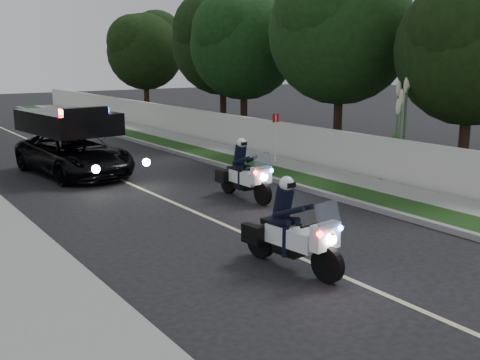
% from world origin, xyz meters
% --- Properties ---
extents(ground, '(120.00, 120.00, 0.00)m').
position_xyz_m(ground, '(0.00, 0.00, 0.00)').
color(ground, black).
rests_on(ground, ground).
extents(curb_right, '(0.20, 60.00, 0.15)m').
position_xyz_m(curb_right, '(4.10, 10.00, 0.07)').
color(curb_right, gray).
rests_on(curb_right, ground).
extents(grass_verge, '(1.20, 60.00, 0.16)m').
position_xyz_m(grass_verge, '(4.80, 10.00, 0.08)').
color(grass_verge, '#193814').
rests_on(grass_verge, ground).
extents(sidewalk_right, '(1.40, 60.00, 0.16)m').
position_xyz_m(sidewalk_right, '(6.10, 10.00, 0.08)').
color(sidewalk_right, gray).
rests_on(sidewalk_right, ground).
extents(property_wall, '(0.22, 60.00, 1.50)m').
position_xyz_m(property_wall, '(7.10, 10.00, 0.75)').
color(property_wall, beige).
rests_on(property_wall, ground).
extents(lane_marking, '(0.12, 50.00, 0.01)m').
position_xyz_m(lane_marking, '(0.00, 10.00, 0.00)').
color(lane_marking, '#BFB78C').
rests_on(lane_marking, ground).
extents(police_moto_left, '(1.02, 2.25, 1.85)m').
position_xyz_m(police_moto_left, '(-0.55, -0.49, 0.00)').
color(police_moto_left, white).
rests_on(police_moto_left, ground).
extents(police_moto_right, '(0.75, 2.11, 1.79)m').
position_xyz_m(police_moto_right, '(1.96, 4.71, 0.00)').
color(police_moto_right, white).
rests_on(police_moto_right, ground).
extents(police_suv, '(3.08, 5.64, 2.62)m').
position_xyz_m(police_suv, '(-0.98, 10.99, 0.00)').
color(police_suv, black).
rests_on(police_suv, ground).
extents(sign_post, '(0.35, 0.35, 2.04)m').
position_xyz_m(sign_post, '(6.00, 8.42, 0.00)').
color(sign_post, '#A9200C').
rests_on(sign_post, ground).
extents(pampas_far, '(1.39, 1.39, 3.78)m').
position_xyz_m(pampas_far, '(7.60, 3.97, 0.00)').
color(pampas_far, beige).
rests_on(pampas_far, ground).
extents(tree_right_a, '(6.01, 6.01, 8.41)m').
position_xyz_m(tree_right_a, '(9.88, 2.93, 0.00)').
color(tree_right_a, black).
rests_on(tree_right_a, ground).
extents(tree_right_b, '(6.47, 6.47, 9.92)m').
position_xyz_m(tree_right_b, '(9.62, 8.81, 0.00)').
color(tree_right_b, '#1A3B13').
rests_on(tree_right_b, ground).
extents(tree_right_c, '(6.24, 6.24, 9.35)m').
position_xyz_m(tree_right_c, '(9.91, 18.15, 0.00)').
color(tree_right_c, black).
rests_on(tree_right_c, ground).
extents(tree_right_d, '(6.93, 6.93, 9.04)m').
position_xyz_m(tree_right_d, '(9.36, 15.36, 0.00)').
color(tree_right_d, '#163C14').
rests_on(tree_right_d, ground).
extents(tree_right_e, '(6.30, 6.30, 8.61)m').
position_xyz_m(tree_right_e, '(9.90, 27.93, 0.00)').
color(tree_right_e, black).
rests_on(tree_right_e, ground).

